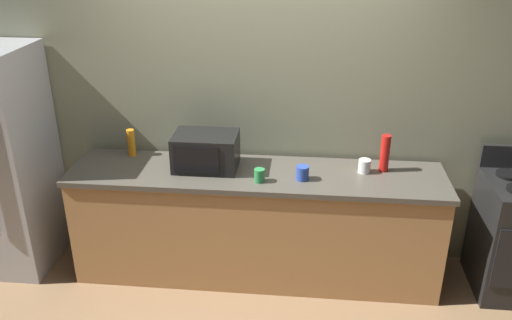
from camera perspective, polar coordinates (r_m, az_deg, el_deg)
The scene contains 9 objects.
ground_plane at distance 4.16m, azimuth -0.57°, elevation -14.99°, with size 8.00×8.00×0.00m, color #93704C.
back_wall at distance 4.22m, azimuth 0.56°, elevation 6.62°, with size 6.40×0.10×2.70m, color gray.
counter_run at distance 4.22m, azimuth 0.00°, elevation -6.80°, with size 2.84×0.64×0.90m.
microwave at distance 4.05m, azimuth -5.39°, elevation 0.95°, with size 0.48×0.35×0.27m.
bottle_hot_sauce at distance 4.09m, azimuth 13.62°, elevation 0.70°, with size 0.07×0.07×0.29m, color red.
bottle_dish_soap at distance 4.37m, azimuth -13.20°, elevation 1.82°, with size 0.06×0.06×0.22m, color orange.
mug_blue at distance 3.89m, azimuth 4.99°, elevation -1.39°, with size 0.09×0.09×0.11m, color #2D4CB2.
mug_green at distance 3.85m, azimuth 0.37°, elevation -1.65°, with size 0.08×0.08×0.10m, color #2D8C47.
mug_white at distance 4.07m, azimuth 11.51°, elevation -0.64°, with size 0.09×0.09×0.10m, color white.
Camera 1 is at (0.36, -3.20, 2.63)m, focal length 37.42 mm.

